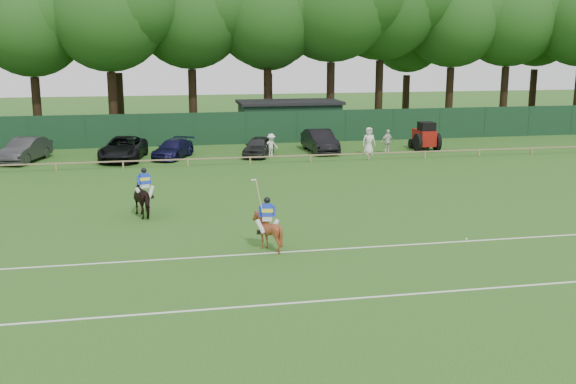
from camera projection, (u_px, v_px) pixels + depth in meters
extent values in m
plane|color=#1E4C14|center=(291.00, 244.00, 26.10)|extent=(160.00, 160.00, 0.00)
imported|color=black|center=(145.00, 198.00, 30.19)|extent=(1.51, 2.14, 1.65)
imported|color=brown|center=(267.00, 231.00, 25.29)|extent=(1.34, 1.46, 1.42)
imported|color=#303032|center=(25.00, 150.00, 44.29)|extent=(2.96, 5.05, 1.57)
imported|color=black|center=(123.00, 148.00, 44.95)|extent=(3.38, 5.86, 1.54)
imported|color=#13123A|center=(173.00, 149.00, 45.67)|extent=(3.39, 4.67, 1.26)
imported|color=#28282A|center=(259.00, 146.00, 46.46)|extent=(3.00, 4.32, 1.37)
imported|color=black|center=(320.00, 141.00, 48.30)|extent=(1.86, 4.87, 1.59)
imported|color=white|center=(271.00, 145.00, 46.06)|extent=(1.19, 0.98, 1.61)
imported|color=silver|center=(387.00, 142.00, 47.51)|extent=(1.08, 0.69, 1.71)
imported|color=silver|center=(369.00, 141.00, 47.03)|extent=(0.97, 0.65, 1.92)
cube|color=silver|center=(145.00, 186.00, 30.06)|extent=(0.43, 0.37, 0.18)
cube|color=#1B36C9|center=(144.00, 179.00, 30.00)|extent=(0.48, 0.42, 0.51)
cube|color=yellow|center=(144.00, 179.00, 30.00)|extent=(0.50, 0.42, 0.18)
sphere|color=black|center=(144.00, 170.00, 29.92)|extent=(0.25, 0.25, 0.25)
cylinder|color=silver|center=(151.00, 192.00, 30.22)|extent=(0.39, 0.44, 0.59)
cylinder|color=silver|center=(140.00, 193.00, 29.96)|extent=(0.46, 0.29, 0.59)
cube|color=silver|center=(267.00, 218.00, 25.18)|extent=(0.40, 0.32, 0.18)
cube|color=#1B36C9|center=(267.00, 210.00, 25.11)|extent=(0.45, 0.37, 0.51)
cube|color=yellow|center=(267.00, 210.00, 25.12)|extent=(0.47, 0.35, 0.18)
sphere|color=black|center=(267.00, 200.00, 25.03)|extent=(0.25, 0.25, 0.25)
cylinder|color=silver|center=(274.00, 226.00, 25.20)|extent=(0.42, 0.32, 0.59)
cylinder|color=silver|center=(260.00, 226.00, 25.19)|extent=(0.41, 0.39, 0.59)
cylinder|color=tan|center=(259.00, 195.00, 25.03)|extent=(0.19, 0.61, 1.17)
sphere|color=silver|center=(466.00, 239.00, 26.61)|extent=(0.09, 0.09, 0.09)
cube|color=silver|center=(330.00, 300.00, 20.35)|extent=(60.00, 0.10, 0.01)
cube|color=silver|center=(296.00, 251.00, 25.14)|extent=(60.00, 0.10, 0.01)
cube|color=#997F5B|center=(235.00, 158.00, 43.24)|extent=(62.00, 0.08, 0.08)
cube|color=#14351E|center=(221.00, 128.00, 51.69)|extent=(92.00, 0.04, 2.50)
cube|color=#14331E|center=(289.00, 121.00, 55.68)|extent=(8.00, 4.00, 2.80)
cube|color=black|center=(289.00, 102.00, 55.35)|extent=(8.40, 4.40, 0.24)
cube|color=maroon|center=(424.00, 137.00, 49.25)|extent=(1.15, 2.09, 1.12)
cube|color=black|center=(427.00, 127.00, 48.75)|extent=(1.05, 1.13, 0.78)
cylinder|color=black|center=(418.00, 142.00, 48.59)|extent=(0.27, 1.30, 1.30)
cylinder|color=black|center=(437.00, 142.00, 48.86)|extent=(0.27, 1.30, 1.30)
cylinder|color=black|center=(411.00, 144.00, 50.08)|extent=(0.27, 0.69, 0.69)
cylinder|color=black|center=(428.00, 143.00, 50.31)|extent=(0.27, 0.69, 0.69)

